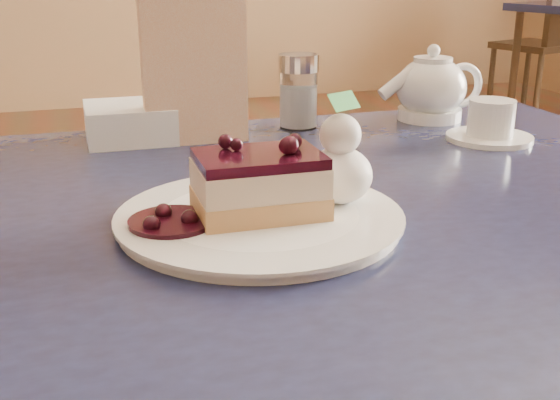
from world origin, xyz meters
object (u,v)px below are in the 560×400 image
object	(u,v)px
main_table	(248,277)
dessert_plate	(260,219)
tea_set	(442,96)
cheesecake_slice	(259,184)

from	to	relation	value
main_table	dessert_plate	bearing A→B (deg)	-90.00
tea_set	dessert_plate	bearing A→B (deg)	-139.20
main_table	dessert_plate	distance (m)	0.11
dessert_plate	cheesecake_slice	bearing A→B (deg)	-135.00
main_table	cheesecake_slice	distance (m)	0.14
main_table	cheesecake_slice	world-z (taller)	cheesecake_slice
main_table	tea_set	bearing A→B (deg)	37.19
cheesecake_slice	tea_set	bearing A→B (deg)	41.65
dessert_plate	cheesecake_slice	world-z (taller)	cheesecake_slice
dessert_plate	tea_set	xyz separation A→B (m)	(0.42, 0.36, 0.04)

